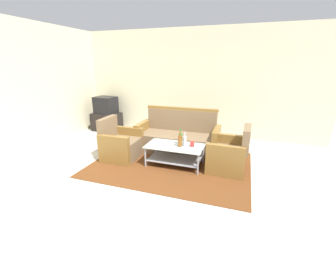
{
  "coord_description": "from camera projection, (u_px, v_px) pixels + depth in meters",
  "views": [
    {
      "loc": [
        1.25,
        -3.0,
        1.92
      ],
      "look_at": [
        -0.04,
        0.78,
        0.65
      ],
      "focal_mm": 24.06,
      "sensor_mm": 36.0,
      "label": 1
    }
  ],
  "objects": [
    {
      "name": "ground_plane",
      "position": [
        155.0,
        186.0,
        3.67
      ],
      "size": [
        14.0,
        14.0,
        0.0
      ],
      "primitive_type": "plane",
      "color": "beige"
    },
    {
      "name": "bottle_clear",
      "position": [
        185.0,
        141.0,
        4.27
      ],
      "size": [
        0.07,
        0.07,
        0.27
      ],
      "color": "silver",
      "rests_on": "coffee_table"
    },
    {
      "name": "wall_back",
      "position": [
        197.0,
        84.0,
        6.01
      ],
      "size": [
        6.52,
        0.12,
        2.8
      ],
      "color": "beige",
      "rests_on": "ground"
    },
    {
      "name": "armchair_right",
      "position": [
        229.0,
        155.0,
        4.17
      ],
      "size": [
        0.72,
        0.78,
        0.85
      ],
      "rotation": [
        0.0,
        0.0,
        1.54
      ],
      "color": "#7F6647",
      "rests_on": "rug"
    },
    {
      "name": "coffee_table",
      "position": [
        175.0,
        152.0,
        4.36
      ],
      "size": [
        1.1,
        0.6,
        0.4
      ],
      "color": "silver",
      "rests_on": "rug"
    },
    {
      "name": "bottle_brown",
      "position": [
        180.0,
        141.0,
        4.23
      ],
      "size": [
        0.07,
        0.07,
        0.3
      ],
      "color": "brown",
      "rests_on": "coffee_table"
    },
    {
      "name": "television",
      "position": [
        106.0,
        105.0,
        6.54
      ],
      "size": [
        0.65,
        0.52,
        0.48
      ],
      "rotation": [
        0.0,
        0.0,
        3.01
      ],
      "color": "black",
      "rests_on": "tv_stand"
    },
    {
      "name": "bottle_green",
      "position": [
        180.0,
        139.0,
        4.35
      ],
      "size": [
        0.07,
        0.07,
        0.31
      ],
      "color": "#2D8C38",
      "rests_on": "coffee_table"
    },
    {
      "name": "tv_stand",
      "position": [
        107.0,
        122.0,
        6.69
      ],
      "size": [
        0.8,
        0.5,
        0.52
      ],
      "primitive_type": "cube",
      "color": "black",
      "rests_on": "ground"
    },
    {
      "name": "cup",
      "position": [
        192.0,
        144.0,
        4.26
      ],
      "size": [
        0.08,
        0.08,
        0.1
      ],
      "primitive_type": "cylinder",
      "color": "red",
      "rests_on": "coffee_table"
    },
    {
      "name": "armchair_left",
      "position": [
        121.0,
        145.0,
        4.7
      ],
      "size": [
        0.71,
        0.77,
        0.85
      ],
      "rotation": [
        0.0,
        0.0,
        -1.55
      ],
      "color": "#7F6647",
      "rests_on": "rug"
    },
    {
      "name": "rug",
      "position": [
        171.0,
        164.0,
        4.47
      ],
      "size": [
        3.02,
        2.21,
        0.01
      ],
      "primitive_type": "cube",
      "color": "brown",
      "rests_on": "ground"
    },
    {
      "name": "couch",
      "position": [
        178.0,
        138.0,
        5.03
      ],
      "size": [
        1.81,
        0.76,
        0.96
      ],
      "rotation": [
        0.0,
        0.0,
        3.15
      ],
      "color": "#7F6647",
      "rests_on": "rug"
    }
  ]
}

